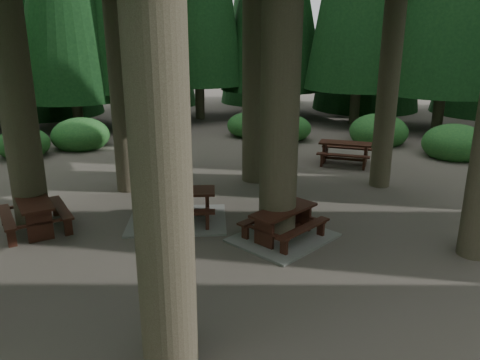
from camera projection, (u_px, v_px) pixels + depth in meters
name	position (u px, v px, depth m)	size (l,w,h in m)	color
ground	(250.00, 244.00, 10.32)	(80.00, 80.00, 0.00)	#544B44
picnic_table_a	(283.00, 229.00, 10.54)	(2.59, 2.37, 0.72)	gray
picnic_table_b	(34.00, 210.00, 10.94)	(1.57, 1.89, 0.77)	#361810
picnic_table_c	(177.00, 210.00, 11.52)	(2.96, 2.74, 0.81)	gray
picnic_table_d	(345.00, 150.00, 16.55)	(2.29, 2.28, 0.78)	#361810
shrub_ring	(262.00, 211.00, 11.14)	(23.86, 24.64, 1.49)	#205E29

